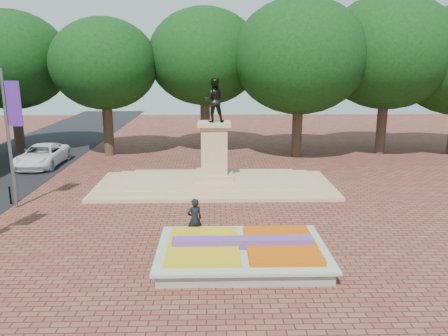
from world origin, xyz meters
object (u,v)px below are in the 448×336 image
object	(u,v)px
monument	(214,173)
van	(42,155)
pedestrian	(195,219)
flower_bed	(243,251)

from	to	relation	value
monument	van	xyz separation A→B (m)	(-12.31, 5.74, -0.11)
van	pedestrian	world-z (taller)	pedestrian
monument	flower_bed	bearing A→B (deg)	-84.13
monument	pedestrian	distance (m)	7.91
flower_bed	pedestrian	bearing A→B (deg)	131.32
monument	van	size ratio (longest dim) A/B	2.51
monument	van	world-z (taller)	monument
flower_bed	pedestrian	world-z (taller)	pedestrian
van	flower_bed	bearing A→B (deg)	-49.80
flower_bed	pedestrian	size ratio (longest dim) A/B	3.53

